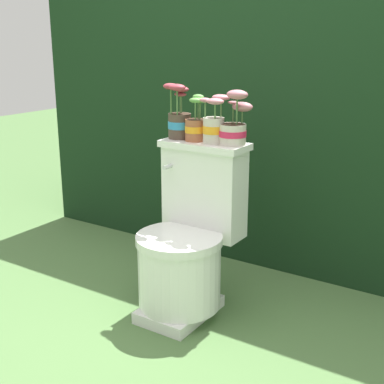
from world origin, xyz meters
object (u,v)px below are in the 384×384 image
at_px(potted_plant_midleft, 196,124).
at_px(potted_plant_middle, 214,124).
at_px(toilet, 188,245).
at_px(potted_plant_midright, 234,126).
at_px(potted_plant_left, 179,118).

relative_size(potted_plant_midleft, potted_plant_middle, 0.98).
bearing_deg(toilet, potted_plant_midright, 47.68).
bearing_deg(potted_plant_middle, potted_plant_midleft, 175.98).
relative_size(toilet, potted_plant_midright, 3.23).
bearing_deg(toilet, potted_plant_midleft, 108.66).
relative_size(toilet, potted_plant_left, 3.03).
xyz_separation_m(potted_plant_midleft, potted_plant_middle, (0.10, -0.01, 0.01)).
height_order(potted_plant_left, potted_plant_middle, potted_plant_left).
bearing_deg(toilet, potted_plant_left, 134.74).
distance_m(potted_plant_left, potted_plant_middle, 0.20).
bearing_deg(potted_plant_middle, toilet, -112.58).
distance_m(toilet, potted_plant_midleft, 0.55).
xyz_separation_m(potted_plant_midleft, potted_plant_midright, (0.19, 0.02, 0.01)).
height_order(toilet, potted_plant_midright, potted_plant_midright).
bearing_deg(potted_plant_midright, potted_plant_midleft, -174.43).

